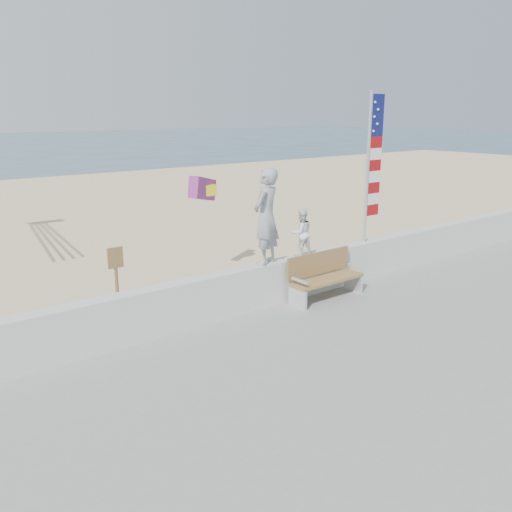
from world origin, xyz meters
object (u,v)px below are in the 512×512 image
at_px(child, 301,233).
at_px(bench, 324,275).
at_px(flag, 372,161).
at_px(adult, 266,217).

distance_m(child, bench, 1.05).
distance_m(bench, flag, 3.03).
height_order(bench, flag, flag).
bearing_deg(bench, child, 120.82).
xyz_separation_m(adult, child, (0.98, 0.00, -0.47)).
relative_size(child, flag, 0.29).
xyz_separation_m(child, flag, (2.18, -0.00, 1.40)).
bearing_deg(adult, child, 156.59).
bearing_deg(bench, flag, 13.35).
bearing_deg(flag, bench, -166.65).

